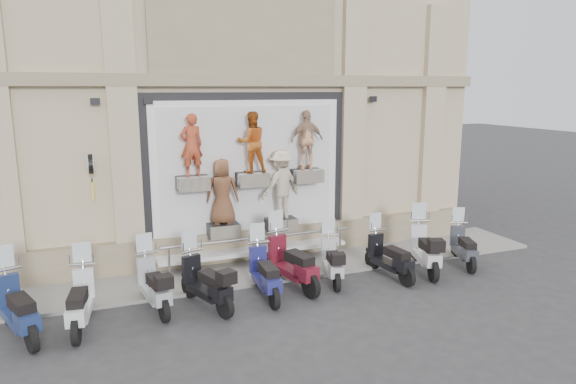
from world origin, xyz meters
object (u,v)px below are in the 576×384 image
Objects in this scene: scooter_h at (390,248)px; scooter_i at (425,240)px; guard_rail at (260,254)px; scooter_d at (205,272)px; scooter_f at (292,252)px; scooter_g at (332,253)px; scooter_c at (153,275)px; scooter_b at (79,290)px; scooter_j at (464,239)px; clock_sign_bracket at (91,170)px; scooter_e at (265,264)px; scooter_a at (16,296)px.

scooter_i reaches higher than scooter_h.
guard_rail is 2.60× the size of scooter_d.
scooter_h is (2.51, -0.28, -0.10)m from scooter_f.
scooter_h is (1.44, -0.28, 0.04)m from scooter_g.
scooter_i is at bearing -4.21° from scooter_h.
scooter_f is at bearing -9.30° from scooter_d.
scooter_i is at bearing -10.11° from scooter_c.
scooter_c is at bearing 171.86° from scooter_h.
scooter_j is (9.50, 0.27, -0.06)m from scooter_b.
scooter_h is at bearing 4.72° from scooter_g.
scooter_b is at bearing -156.99° from scooter_j.
clock_sign_bracket is 5.01m from scooter_f.
scooter_f reaches higher than scooter_h.
scooter_f reaches higher than scooter_e.
scooter_g is at bearing 11.74° from scooter_e.
scooter_h is 1.05× the size of scooter_j.
scooter_h is (4.64, 0.12, -0.03)m from scooter_d.
scooter_e is (-0.41, -1.61, 0.32)m from guard_rail.
scooter_j is (1.27, 0.04, -0.11)m from scooter_i.
scooter_b is 1.03× the size of scooter_h.
scooter_f reaches higher than scooter_j.
scooter_a is at bearing -175.76° from scooter_e.
scooter_h reaches higher than scooter_g.
scooter_j is (5.22, -1.50, 0.26)m from guard_rail.
clock_sign_bracket is (-3.90, 0.47, 2.34)m from guard_rail.
scooter_a is 9.33m from scooter_i.
clock_sign_bracket is 0.50× the size of scooter_a.
scooter_a is at bearing -123.41° from clock_sign_bracket.
scooter_g is 0.95× the size of scooter_h.
scooter_h is (2.87, -1.58, 0.30)m from guard_rail.
scooter_d is at bearing 8.93° from scooter_b.
scooter_g is 0.86× the size of scooter_i.
scooter_a is 1.16× the size of scooter_g.
scooter_e is (1.37, 0.10, -0.01)m from scooter_d.
scooter_b is 9.50m from scooter_j.
clock_sign_bracket is at bearing 151.63° from scooter_e.
scooter_c is 5.70m from scooter_h.
scooter_b is 1.02× the size of scooter_c.
scooter_i reaches higher than scooter_j.
scooter_c is at bearing -162.24° from scooter_i.
scooter_g is at bearing 162.68° from scooter_h.
scooter_h is at bearing -18.32° from scooter_d.
clock_sign_bracket is at bearing 114.59° from scooter_d.
scooter_b is 1.09× the size of scooter_g.
scooter_d is at bearing -45.59° from clock_sign_bracket.
scooter_e is (3.87, 0.16, -0.00)m from scooter_b.
scooter_g is 2.54m from scooter_i.
scooter_h is (3.28, 0.03, -0.02)m from scooter_e.
clock_sign_bracket is 0.53× the size of scooter_b.
scooter_j is at bearing -12.16° from clock_sign_bracket.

